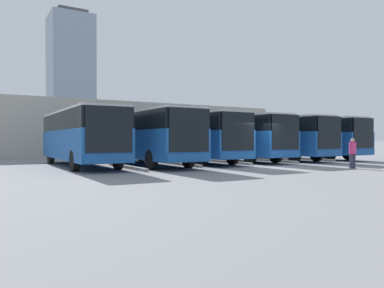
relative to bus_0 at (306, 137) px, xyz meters
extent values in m
plane|color=gray|center=(9.07, 5.66, -1.78)|extent=(600.00, 600.00, 0.00)
cube|color=#19519E|center=(0.00, -0.02, -0.52)|extent=(2.58, 10.56, 1.62)
cube|color=black|center=(0.00, -0.02, 0.78)|extent=(2.54, 10.40, 0.99)
cube|color=black|center=(0.05, 5.26, 0.23)|extent=(2.18, 0.06, 2.11)
cube|color=#19519E|center=(0.05, 5.27, -1.11)|extent=(2.35, 0.08, 0.40)
cube|color=silver|center=(0.00, -0.02, 1.34)|extent=(2.48, 10.14, 0.12)
cylinder|color=black|center=(-1.05, 3.26, -1.26)|extent=(0.31, 1.03, 1.03)
cylinder|color=black|center=(1.12, 3.24, -1.26)|extent=(0.31, 1.03, 1.03)
cylinder|color=black|center=(-1.12, -3.27, -1.26)|extent=(0.31, 1.03, 1.03)
cylinder|color=black|center=(1.05, -3.29, -1.26)|extent=(0.31, 1.03, 1.03)
cube|color=#9E9E99|center=(1.81, 1.56, -1.70)|extent=(0.30, 5.38, 0.15)
cube|color=#19519E|center=(3.63, 0.06, -0.52)|extent=(2.58, 10.56, 1.62)
cube|color=black|center=(3.63, 0.06, 0.78)|extent=(2.54, 10.40, 0.99)
cube|color=black|center=(3.68, 5.34, 0.23)|extent=(2.18, 0.06, 2.11)
cube|color=#19519E|center=(3.68, 5.35, -1.11)|extent=(2.35, 0.08, 0.40)
cube|color=silver|center=(3.63, 0.06, 1.34)|extent=(2.48, 10.14, 0.12)
cylinder|color=black|center=(2.58, 3.34, -1.26)|extent=(0.31, 1.03, 1.03)
cylinder|color=black|center=(4.75, 3.31, -1.26)|extent=(0.31, 1.03, 1.03)
cylinder|color=black|center=(2.51, -3.20, -1.26)|extent=(0.31, 1.03, 1.03)
cylinder|color=black|center=(4.68, -3.22, -1.26)|extent=(0.31, 1.03, 1.03)
cube|color=#9E9E99|center=(5.44, 1.64, -1.70)|extent=(0.30, 5.38, 0.15)
cube|color=#19519E|center=(7.26, -0.19, -0.52)|extent=(2.58, 10.56, 1.62)
cube|color=black|center=(7.26, -0.19, 0.78)|extent=(2.54, 10.40, 0.99)
cube|color=black|center=(7.31, 5.09, 0.23)|extent=(2.18, 0.06, 2.11)
cube|color=#19519E|center=(7.31, 5.10, -1.11)|extent=(2.35, 0.08, 0.40)
cube|color=silver|center=(7.26, -0.19, 1.34)|extent=(2.48, 10.14, 0.12)
cylinder|color=black|center=(6.21, 3.09, -1.26)|extent=(0.31, 1.03, 1.03)
cylinder|color=black|center=(8.38, 3.07, -1.26)|extent=(0.31, 1.03, 1.03)
cylinder|color=black|center=(6.14, -3.44, -1.26)|extent=(0.31, 1.03, 1.03)
cylinder|color=black|center=(8.31, -3.47, -1.26)|extent=(0.31, 1.03, 1.03)
cube|color=#9E9E99|center=(9.07, 1.39, -1.70)|extent=(0.30, 5.38, 0.15)
cube|color=#19519E|center=(10.89, -0.11, -0.52)|extent=(2.58, 10.56, 1.62)
cube|color=black|center=(10.89, -0.11, 0.78)|extent=(2.54, 10.40, 0.99)
cube|color=black|center=(10.94, 5.17, 0.23)|extent=(2.18, 0.06, 2.11)
cube|color=#19519E|center=(10.94, 5.17, -1.11)|extent=(2.35, 0.08, 0.40)
cube|color=silver|center=(10.89, -0.11, 1.34)|extent=(2.48, 10.14, 0.12)
cylinder|color=black|center=(9.84, 3.16, -1.26)|extent=(0.31, 1.03, 1.03)
cylinder|color=black|center=(12.01, 3.14, -1.26)|extent=(0.31, 1.03, 1.03)
cylinder|color=black|center=(9.77, -3.37, -1.26)|extent=(0.31, 1.03, 1.03)
cylinder|color=black|center=(11.94, -3.39, -1.26)|extent=(0.31, 1.03, 1.03)
cube|color=#9E9E99|center=(12.70, 1.47, -1.70)|extent=(0.30, 5.38, 0.15)
cube|color=#19519E|center=(14.52, 0.78, -0.52)|extent=(2.58, 10.56, 1.62)
cube|color=black|center=(14.52, 0.78, 0.78)|extent=(2.54, 10.40, 0.99)
cube|color=black|center=(14.57, 6.06, 0.23)|extent=(2.18, 0.06, 2.11)
cube|color=#19519E|center=(14.57, 6.07, -1.11)|extent=(2.35, 0.08, 0.40)
cube|color=silver|center=(14.52, 0.78, 1.34)|extent=(2.48, 10.14, 0.12)
cylinder|color=black|center=(13.47, 4.06, -1.26)|extent=(0.31, 1.03, 1.03)
cylinder|color=black|center=(15.64, 4.03, -1.26)|extent=(0.31, 1.03, 1.03)
cylinder|color=black|center=(13.40, -2.48, -1.26)|extent=(0.31, 1.03, 1.03)
cylinder|color=black|center=(15.57, -2.50, -1.26)|extent=(0.31, 1.03, 1.03)
cube|color=#9E9E99|center=(16.33, 2.36, -1.70)|extent=(0.30, 5.38, 0.15)
cube|color=#19519E|center=(18.15, -0.15, -0.52)|extent=(2.58, 10.56, 1.62)
cube|color=black|center=(18.15, -0.15, 0.78)|extent=(2.54, 10.40, 0.99)
cube|color=black|center=(18.20, 5.13, 0.23)|extent=(2.18, 0.06, 2.11)
cube|color=#19519E|center=(18.20, 5.13, -1.11)|extent=(2.35, 0.08, 0.40)
cube|color=silver|center=(18.15, -0.15, 1.34)|extent=(2.48, 10.14, 0.12)
cylinder|color=black|center=(17.10, 3.12, -1.26)|extent=(0.31, 1.03, 1.03)
cylinder|color=black|center=(19.27, 3.10, -1.26)|extent=(0.31, 1.03, 1.03)
cylinder|color=black|center=(17.03, -3.41, -1.26)|extent=(0.31, 1.03, 1.03)
cylinder|color=black|center=(19.20, -3.43, -1.26)|extent=(0.31, 1.03, 1.03)
cylinder|color=#38384C|center=(5.97, 8.77, -1.39)|extent=(0.20, 0.20, 0.78)
cylinder|color=#38384C|center=(6.17, 8.74, -1.39)|extent=(0.20, 0.20, 0.78)
cylinder|color=#D13375|center=(6.07, 8.75, -0.69)|extent=(0.41, 0.41, 0.62)
sphere|color=tan|center=(6.07, 8.75, -0.27)|extent=(0.21, 0.21, 0.21)
cube|color=#A8A399|center=(9.07, -16.59, 0.75)|extent=(28.41, 12.03, 5.04)
cube|color=silver|center=(9.07, -24.11, 3.02)|extent=(28.41, 3.00, 0.24)
cylinder|color=slate|center=(-0.87, -25.21, 0.62)|extent=(0.20, 0.20, 4.79)
cylinder|color=slate|center=(19.02, -25.21, 0.62)|extent=(0.20, 0.20, 4.79)
cube|color=#7F8EA3|center=(-20.23, -171.70, 30.02)|extent=(20.46, 20.46, 63.60)
cube|color=#4C4C51|center=(-20.23, -171.70, 63.02)|extent=(14.33, 14.33, 2.40)
camera|label=1|loc=(23.61, 21.48, -0.24)|focal=35.00mm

